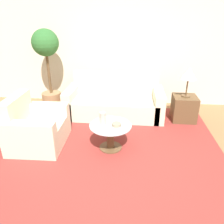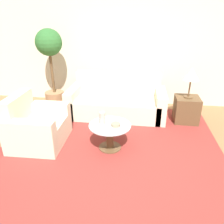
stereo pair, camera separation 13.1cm
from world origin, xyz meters
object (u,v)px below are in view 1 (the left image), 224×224
sofa_main (115,102)px  coffee_table (111,133)px  table_lamp (189,74)px  bowl (116,125)px  armchair (35,129)px  potted_plant (47,59)px  vase (103,118)px

sofa_main → coffee_table: sofa_main is taller
table_lamp → bowl: size_ratio=3.97×
table_lamp → bowl: 1.90m
sofa_main → armchair: size_ratio=2.08×
sofa_main → potted_plant: size_ratio=1.16×
armchair → table_lamp: size_ratio=1.67×
armchair → coffee_table: armchair is taller
armchair → vase: size_ratio=5.01×
sofa_main → potted_plant: potted_plant is taller
armchair → table_lamp: 3.05m
armchair → table_lamp: table_lamp is taller
armchair → potted_plant: potted_plant is taller
table_lamp → armchair: bearing=-156.0°
coffee_table → potted_plant: potted_plant is taller
table_lamp → potted_plant: 3.03m
coffee_table → potted_plant: size_ratio=0.38×
potted_plant → bowl: size_ratio=11.92×
bowl → sofa_main: bearing=96.1°
sofa_main → coffee_table: 1.41m
potted_plant → sofa_main: bearing=-8.3°
sofa_main → vase: (-0.07, -1.37, 0.25)m
table_lamp → sofa_main: bearing=173.1°
sofa_main → bowl: sofa_main is taller
potted_plant → vase: size_ratio=9.00×
armchair → coffee_table: bearing=-92.6°
vase → coffee_table: bearing=-14.3°
potted_plant → coffee_table: bearing=-45.9°
sofa_main → vase: bearing=-93.1°
armchair → potted_plant: (-0.29, 1.60, 0.87)m
vase → bowl: (0.23, -0.06, -0.08)m
vase → sofa_main: bearing=86.9°
armchair → bowl: armchair is taller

